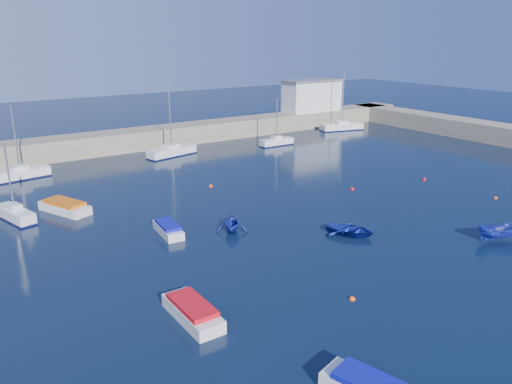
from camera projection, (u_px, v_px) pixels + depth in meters
ground at (409, 269)px, 33.58m from camera, size 220.00×220.00×0.00m
back_wall at (146, 138)px, 69.54m from camera, size 96.00×4.50×2.60m
right_arm at (432, 122)px, 81.96m from camera, size 4.50×32.00×2.60m
harbor_office at (312, 96)px, 84.40m from camera, size 10.00×4.00×5.00m
sailboat_3 at (15, 214)px, 42.29m from camera, size 2.65×5.14×6.69m
sailboat_5 at (21, 174)px, 54.36m from camera, size 6.25×2.61×8.06m
sailboat_6 at (172, 151)px, 64.77m from camera, size 6.99×3.34×8.85m
sailboat_7 at (277, 142)px, 70.93m from camera, size 5.03×1.49×6.72m
sailboat_8 at (342, 126)px, 82.34m from camera, size 7.43×3.65×9.33m
motorboat_0 at (192, 311)px, 27.53m from camera, size 1.65×4.62×1.03m
motorboat_1 at (168, 229)px, 39.36m from camera, size 1.67×3.91×0.93m
motorboat_2 at (65, 207)px, 44.23m from camera, size 3.70×5.44×1.06m
dinghy_center at (350, 230)px, 39.25m from camera, size 4.13×4.58×0.78m
dinghy_left at (232, 222)px, 39.85m from camera, size 3.63×3.76×1.52m
dinghy_right at (499, 232)px, 38.12m from camera, size 3.64×2.63×1.32m
buoy_0 at (352, 299)px, 29.72m from camera, size 0.39×0.39×0.39m
buoy_1 at (352, 189)px, 50.85m from camera, size 0.45×0.45×0.45m
buoy_2 at (495, 198)px, 48.10m from camera, size 0.39×0.39×0.39m
buoy_3 at (211, 187)px, 51.83m from camera, size 0.42×0.42×0.42m
buoy_4 at (424, 180)px, 54.27m from camera, size 0.44×0.44×0.44m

